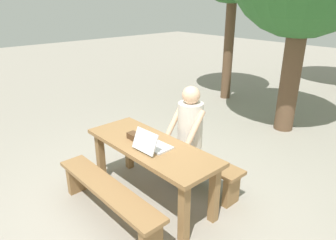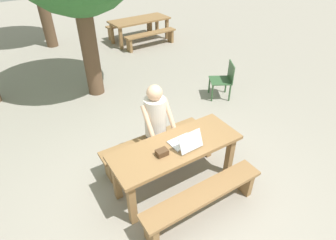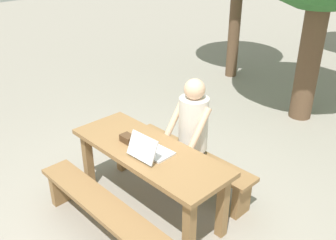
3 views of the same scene
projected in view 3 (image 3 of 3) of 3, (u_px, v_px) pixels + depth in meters
name	position (u px, v px, depth m)	size (l,w,h in m)	color
ground_plane	(150.00, 207.00, 4.06)	(30.00, 30.00, 0.00)	gray
picnic_table_front	(148.00, 159.00, 3.79)	(1.80, 0.67, 0.75)	olive
bench_near	(100.00, 210.00, 3.53)	(1.70, 0.30, 0.44)	olive
bench_far	(189.00, 160.00, 4.30)	(1.70, 0.30, 0.44)	olive
laptop	(150.00, 150.00, 3.59)	(0.36, 0.36, 0.25)	silver
small_pouch	(128.00, 139.00, 3.84)	(0.15, 0.11, 0.08)	#4C331E
person_seated	(192.00, 127.00, 4.05)	(0.43, 0.42, 1.35)	#333847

